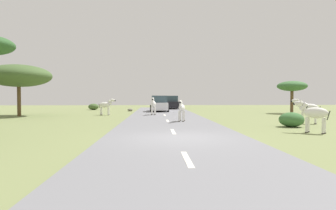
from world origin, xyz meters
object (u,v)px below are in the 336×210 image
at_px(car_0, 159,104).
at_px(rock_1, 130,110).
at_px(tree_2, 19,76).
at_px(bush_0, 291,120).
at_px(bush_2, 94,107).
at_px(car_1, 171,103).
at_px(zebra_4, 182,108).
at_px(zebra_1, 307,108).
at_px(zebra_0, 153,104).
at_px(zebra_3, 314,113).
at_px(tree_3, 292,86).
at_px(zebra_2, 106,105).

relative_size(car_0, rock_1, 7.31).
xyz_separation_m(tree_2, rock_1, (8.90, 7.81, -3.31)).
xyz_separation_m(bush_0, bush_2, (-15.40, 21.24, -0.02)).
height_order(car_1, tree_2, tree_2).
relative_size(zebra_4, tree_2, 0.28).
bearing_deg(zebra_4, zebra_1, -177.95).
relative_size(zebra_0, car_1, 0.39).
bearing_deg(bush_2, bush_0, -54.07).
height_order(zebra_0, bush_2, zebra_0).
distance_m(zebra_0, zebra_3, 14.96).
height_order(zebra_3, tree_3, tree_3).
height_order(zebra_1, bush_0, zebra_1).
distance_m(zebra_3, bush_2, 28.35).
height_order(zebra_3, car_1, car_1).
relative_size(zebra_4, rock_1, 2.58).
height_order(car_1, rock_1, car_1).
bearing_deg(zebra_2, zebra_0, 93.40).
height_order(zebra_2, rock_1, zebra_2).
height_order(car_1, bush_2, car_1).
distance_m(zebra_2, bush_2, 11.06).
distance_m(tree_3, bush_2, 23.25).
bearing_deg(car_1, tree_2, -135.99).
bearing_deg(zebra_1, tree_3, 10.34).
bearing_deg(rock_1, zebra_0, -69.96).
bearing_deg(car_1, zebra_1, -70.53).
bearing_deg(car_1, bush_0, -76.29).
distance_m(zebra_1, rock_1, 20.06).
xyz_separation_m(zebra_0, zebra_2, (-4.31, 0.49, -0.10)).
height_order(zebra_1, tree_3, tree_3).
xyz_separation_m(car_0, bush_2, (-8.23, 4.95, -0.45)).
bearing_deg(zebra_0, tree_3, -166.49).
relative_size(zebra_1, bush_0, 1.18).
xyz_separation_m(zebra_1, zebra_3, (-2.14, -4.54, -0.04)).
height_order(zebra_4, car_0, car_0).
bearing_deg(zebra_3, car_1, 56.64).
height_order(zebra_2, car_0, car_0).
relative_size(zebra_0, bush_2, 1.31).
xyz_separation_m(tree_3, bush_2, (-21.50, 8.55, -2.31)).
bearing_deg(car_0, bush_2, 147.91).
bearing_deg(zebra_4, zebra_2, -38.28).
relative_size(zebra_1, zebra_2, 1.00).
bearing_deg(bush_0, car_0, 113.74).
relative_size(zebra_1, car_1, 0.37).
bearing_deg(zebra_0, bush_0, 130.70).
bearing_deg(zebra_2, bush_2, -152.69).
height_order(zebra_2, tree_2, tree_2).
relative_size(bush_0, bush_2, 1.04).
relative_size(car_0, tree_2, 0.80).
xyz_separation_m(zebra_1, rock_1, (-12.36, 15.78, -0.81)).
xyz_separation_m(car_1, tree_2, (-13.93, -13.26, 2.62)).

